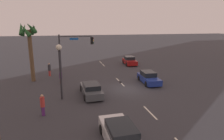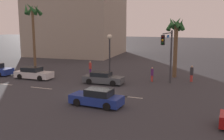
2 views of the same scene
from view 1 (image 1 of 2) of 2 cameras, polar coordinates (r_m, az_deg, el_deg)
ground_plane at (r=22.19m, az=4.36°, el=-5.53°), size 220.00×220.00×0.00m
lane_stripe_2 at (r=16.84m, az=11.02°, el=-12.05°), size 2.56×0.14×0.01m
lane_stripe_3 at (r=24.08m, az=2.82°, el=-3.97°), size 2.13×0.14×0.01m
lane_stripe_4 at (r=25.32m, az=1.96°, el=-3.10°), size 2.29×0.14×0.01m
lane_stripe_5 at (r=37.45m, az=-3.33°, el=2.27°), size 2.40×0.14×0.01m
lane_stripe_6 at (r=34.84m, az=-2.51°, el=1.45°), size 2.06×0.14×0.01m
car_1 at (r=35.34m, az=5.14°, el=2.68°), size 4.22×2.08×1.46m
car_2 at (r=24.63m, az=10.62°, el=-2.24°), size 4.37×2.00×1.41m
car_3 at (r=20.17m, az=-6.10°, el=-5.68°), size 4.48×1.97×1.30m
car_4 at (r=12.35m, az=2.40°, el=-18.40°), size 4.59×1.92×1.42m
traffic_signal at (r=25.93m, az=-11.62°, el=5.96°), size 0.48×4.49×5.84m
streetlamp at (r=18.88m, az=-15.00°, el=2.61°), size 0.56×0.56×5.31m
pedestrian_0 at (r=28.72m, az=-17.77°, el=0.23°), size 0.54×0.54×1.85m
pedestrian_1 at (r=24.55m, az=-14.75°, el=-1.93°), size 0.39×0.39×1.67m
pedestrian_2 at (r=16.62m, az=-19.56°, el=-9.45°), size 0.39×0.39×1.77m
palm_tree_1 at (r=26.17m, az=-23.03°, el=8.50°), size 2.34×2.28×7.45m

